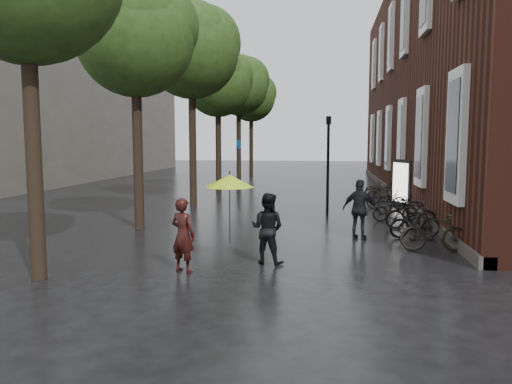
% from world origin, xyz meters
% --- Properties ---
extents(ground, '(120.00, 120.00, 0.00)m').
position_xyz_m(ground, '(0.00, 0.00, 0.00)').
color(ground, black).
extents(brick_building, '(10.20, 33.20, 12.00)m').
position_xyz_m(brick_building, '(10.47, 19.46, 5.99)').
color(brick_building, '#38160F').
rests_on(brick_building, ground).
extents(bg_building, '(16.00, 30.00, 14.00)m').
position_xyz_m(bg_building, '(-22.00, 28.00, 7.00)').
color(bg_building, '#47423D').
rests_on(bg_building, ground).
extents(street_trees, '(4.33, 34.03, 8.91)m').
position_xyz_m(street_trees, '(-3.99, 15.91, 6.34)').
color(street_trees, black).
rests_on(street_trees, ground).
extents(person_burgundy, '(0.71, 0.60, 1.65)m').
position_xyz_m(person_burgundy, '(-1.13, 1.95, 0.83)').
color(person_burgundy, black).
rests_on(person_burgundy, ground).
extents(person_black, '(0.95, 0.82, 1.68)m').
position_xyz_m(person_black, '(0.63, 2.96, 0.84)').
color(person_black, black).
rests_on(person_black, ground).
extents(lime_umbrella, '(1.13, 1.13, 1.66)m').
position_xyz_m(lime_umbrella, '(-0.17, 2.42, 2.00)').
color(lime_umbrella, black).
rests_on(lime_umbrella, ground).
extents(pedestrian_walking, '(1.12, 0.75, 1.77)m').
position_xyz_m(pedestrian_walking, '(2.97, 6.17, 0.88)').
color(pedestrian_walking, black).
rests_on(pedestrian_walking, ground).
extents(parked_bicycles, '(2.11, 13.32, 1.04)m').
position_xyz_m(parked_bicycles, '(4.66, 11.26, 0.46)').
color(parked_bicycles, black).
rests_on(parked_bicycles, ground).
extents(ad_lightbox, '(0.31, 1.36, 2.06)m').
position_xyz_m(ad_lightbox, '(5.30, 13.53, 1.03)').
color(ad_lightbox, black).
rests_on(ad_lightbox, ground).
extents(lamp_post, '(0.20, 0.20, 3.81)m').
position_xyz_m(lamp_post, '(2.04, 10.90, 2.31)').
color(lamp_post, black).
rests_on(lamp_post, ground).
extents(cycle_sign, '(0.15, 0.53, 2.91)m').
position_xyz_m(cycle_sign, '(-2.90, 18.77, 1.92)').
color(cycle_sign, '#262628').
rests_on(cycle_sign, ground).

